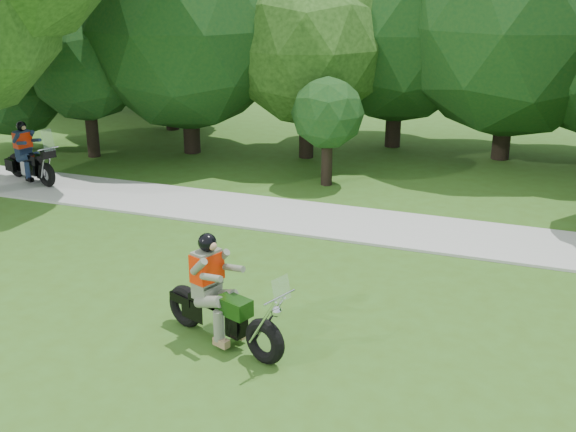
# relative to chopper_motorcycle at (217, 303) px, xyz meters

# --- Properties ---
(walkway) EXTENTS (60.00, 2.20, 0.06)m
(walkway) POSITION_rel_chopper_motorcycle_xyz_m (1.20, 5.82, -0.62)
(walkway) COLOR #AAAAA4
(walkway) RESTS_ON ground
(tree_line) EXTENTS (39.27, 12.81, 7.26)m
(tree_line) POSITION_rel_chopper_motorcycle_xyz_m (1.48, 12.47, 2.95)
(tree_line) COLOR black
(tree_line) RESTS_ON ground
(chopper_motorcycle) EXTENTS (2.40, 1.25, 1.76)m
(chopper_motorcycle) POSITION_rel_chopper_motorcycle_xyz_m (0.00, 0.00, 0.00)
(chopper_motorcycle) COLOR black
(chopper_motorcycle) RESTS_ON ground
(touring_motorcycle) EXTENTS (2.04, 1.13, 1.61)m
(touring_motorcycle) POSITION_rel_chopper_motorcycle_xyz_m (-8.43, 5.98, -0.01)
(touring_motorcycle) COLOR black
(touring_motorcycle) RESTS_ON walkway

